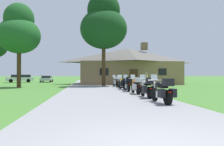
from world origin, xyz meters
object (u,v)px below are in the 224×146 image
tree_left_near (19,31)px  motorcycle_yellow_fifth_in_row (123,83)px  motorcycle_silver_second_in_row (147,88)px  parked_white_suv_far_left (20,78)px  parked_silver_sedan_far_left (47,79)px  motorcycle_blue_fourth_in_row (127,84)px  bystander_tan_shirt_near_lodge (146,78)px  tree_by_lodge_front (104,24)px  motorcycle_white_farthest_in_row (116,82)px  motorcycle_orange_third_in_row (137,86)px  motorcycle_silver_sixth_in_row (121,82)px  motorcycle_black_nearest_to_camera (163,91)px

tree_left_near → motorcycle_yellow_fifth_in_row: bearing=-27.3°
motorcycle_silver_second_in_row → parked_white_suv_far_left: size_ratio=0.42×
parked_silver_sedan_far_left → tree_left_near: bearing=-90.4°
motorcycle_blue_fourth_in_row → bystander_tan_shirt_near_lodge: (4.06, 9.45, 0.33)m
tree_by_lodge_front → parked_silver_sedan_far_left: bearing=119.3°
tree_by_lodge_front → parked_silver_sedan_far_left: 20.17m
bystander_tan_shirt_near_lodge → tree_by_lodge_front: bearing=-53.4°
motorcycle_blue_fourth_in_row → parked_silver_sedan_far_left: 27.78m
motorcycle_white_farthest_in_row → bystander_tan_shirt_near_lodge: (3.99, 2.03, 0.34)m
tree_left_near → parked_white_suv_far_left: size_ratio=1.83×
motorcycle_orange_third_in_row → parked_white_suv_far_left: bearing=116.4°
motorcycle_blue_fourth_in_row → parked_white_suv_far_left: 28.96m
motorcycle_orange_third_in_row → motorcycle_blue_fourth_in_row: bearing=90.8°
motorcycle_yellow_fifth_in_row → motorcycle_white_farthest_in_row: same height
motorcycle_orange_third_in_row → tree_left_near: size_ratio=0.23×
motorcycle_orange_third_in_row → parked_white_suv_far_left: (-15.09, 27.37, 0.17)m
motorcycle_yellow_fifth_in_row → motorcycle_silver_sixth_in_row: same height
motorcycle_orange_third_in_row → motorcycle_white_farthest_in_row: (-0.07, 9.98, 0.00)m
tree_by_lodge_front → parked_white_suv_far_left: 21.88m
motorcycle_yellow_fifth_in_row → bystander_tan_shirt_near_lodge: size_ratio=1.24×
motorcycle_blue_fourth_in_row → motorcycle_yellow_fifth_in_row: 2.34m
motorcycle_black_nearest_to_camera → motorcycle_yellow_fifth_in_row: (-0.13, 10.12, 0.00)m
motorcycle_black_nearest_to_camera → bystander_tan_shirt_near_lodge: bearing=72.3°
motorcycle_yellow_fifth_in_row → parked_white_suv_far_left: parked_white_suv_far_left is taller
motorcycle_orange_third_in_row → motorcycle_silver_sixth_in_row: same height
motorcycle_silver_second_in_row → tree_by_lodge_front: size_ratio=0.19×
motorcycle_orange_third_in_row → motorcycle_yellow_fifth_in_row: same height
motorcycle_yellow_fifth_in_row → tree_by_lodge_front: bearing=93.8°
motorcycle_orange_third_in_row → tree_by_lodge_front: 13.59m
motorcycle_black_nearest_to_camera → motorcycle_white_farthest_in_row: bearing=85.4°
motorcycle_black_nearest_to_camera → parked_silver_sedan_far_left: (-10.64, 33.50, 0.03)m
tree_left_near → motorcycle_silver_second_in_row: bearing=-50.7°
bystander_tan_shirt_near_lodge → motorcycle_orange_third_in_row: bearing=15.3°
motorcycle_orange_third_in_row → bystander_tan_shirt_near_lodge: size_ratio=1.24×
motorcycle_blue_fourth_in_row → parked_white_suv_far_left: bearing=121.8°
tree_left_near → parked_white_suv_far_left: (-4.61, 17.10, -5.27)m
motorcycle_yellow_fifth_in_row → motorcycle_black_nearest_to_camera: bearing=-95.6°
motorcycle_white_farthest_in_row → bystander_tan_shirt_near_lodge: size_ratio=1.24×
motorcycle_blue_fourth_in_row → tree_by_lodge_front: bearing=98.0°
motorcycle_black_nearest_to_camera → motorcycle_silver_second_in_row: 2.62m
motorcycle_yellow_fifth_in_row → parked_silver_sedan_far_left: size_ratio=0.49×
motorcycle_blue_fourth_in_row → motorcycle_silver_sixth_in_row: size_ratio=1.00×
motorcycle_yellow_fifth_in_row → tree_by_lodge_front: size_ratio=0.19×
motorcycle_yellow_fifth_in_row → motorcycle_silver_sixth_in_row: bearing=78.9°
motorcycle_black_nearest_to_camera → motorcycle_silver_sixth_in_row: (0.10, 12.82, 0.00)m
motorcycle_silver_second_in_row → parked_silver_sedan_far_left: bearing=108.8°
motorcycle_white_farthest_in_row → motorcycle_silver_second_in_row: bearing=-95.4°
motorcycle_orange_third_in_row → motorcycle_silver_sixth_in_row: (0.13, 7.61, 0.00)m
motorcycle_black_nearest_to_camera → motorcycle_silver_second_in_row: same height
motorcycle_silver_sixth_in_row → motorcycle_white_farthest_in_row: size_ratio=1.00×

